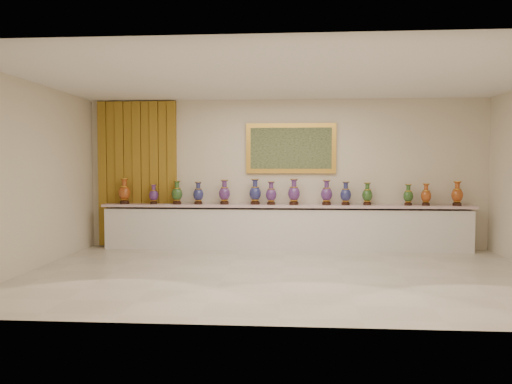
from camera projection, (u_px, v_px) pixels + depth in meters
The scene contains 18 objects.
ground at pixel (283, 274), 7.66m from camera, with size 8.00×8.00×0.00m, color beige.
room at pixel (162, 170), 10.19m from camera, with size 8.00×8.00×8.00m.
counter at pixel (285, 228), 9.90m from camera, with size 7.28×0.48×0.90m.
vase_0 at pixel (125, 192), 10.04m from camera, with size 0.24×0.24×0.51m.
vase_1 at pixel (154, 195), 10.03m from camera, with size 0.24×0.24×0.40m.
vase_2 at pixel (177, 194), 9.97m from camera, with size 0.28×0.28×0.47m.
vase_3 at pixel (198, 194), 9.97m from camera, with size 0.23×0.23×0.45m.
vase_4 at pixel (224, 193), 9.94m from camera, with size 0.23×0.23×0.49m.
vase_5 at pixel (255, 193), 9.91m from camera, with size 0.25×0.25×0.51m.
vase_6 at pixel (271, 194), 9.84m from camera, with size 0.26×0.26×0.46m.
vase_7 at pixel (294, 193), 9.80m from camera, with size 0.29×0.29×0.51m.
vase_8 at pixel (327, 194), 9.78m from camera, with size 0.28×0.28×0.49m.
vase_9 at pixel (346, 194), 9.75m from camera, with size 0.23×0.23×0.46m.
vase_10 at pixel (367, 195), 9.77m from camera, with size 0.26×0.26×0.44m.
vase_11 at pixel (408, 196), 9.68m from camera, with size 0.24×0.24×0.41m.
vase_12 at pixel (426, 196), 9.63m from camera, with size 0.21×0.21×0.43m.
vase_13 at pixel (457, 195), 9.57m from camera, with size 0.25×0.25×0.47m.
label_card at pixel (168, 204), 9.90m from camera, with size 0.10×0.06×0.00m, color white.
Camera 1 is at (0.13, -7.59, 1.66)m, focal length 35.00 mm.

